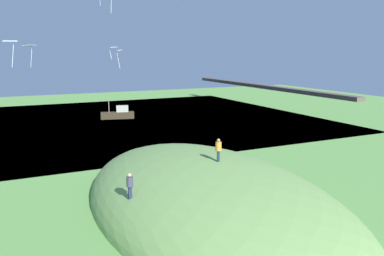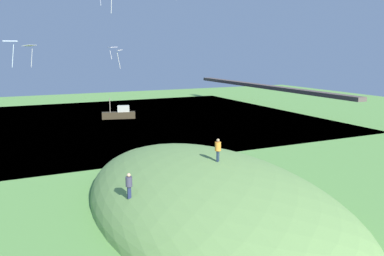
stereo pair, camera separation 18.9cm
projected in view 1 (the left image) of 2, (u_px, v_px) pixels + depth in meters
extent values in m
plane|color=#609847|center=(142.00, 173.00, 40.01)|extent=(160.00, 160.00, 0.00)
cube|color=#29516F|center=(82.00, 124.00, 67.57)|extent=(56.08, 80.00, 0.40)
ellipsoid|color=#6C954E|center=(208.00, 207.00, 31.16)|extent=(30.45, 17.07, 7.84)
cube|color=#534844|center=(262.00, 86.00, 82.43)|extent=(50.47, 1.80, 0.70)
cube|color=#352D1C|center=(117.00, 115.00, 71.83)|extent=(2.65, 6.00, 1.22)
cube|color=#A6AA9A|center=(122.00, 109.00, 71.80)|extent=(1.39, 2.25, 1.15)
cylinder|color=gray|center=(109.00, 105.00, 71.16)|extent=(0.14, 0.14, 2.55)
cube|color=#213143|center=(218.00, 156.00, 29.61)|extent=(0.25, 0.28, 0.83)
cylinder|color=orange|center=(218.00, 146.00, 29.47)|extent=(0.62, 0.62, 0.66)
sphere|color=#947958|center=(219.00, 140.00, 29.38)|extent=(0.25, 0.25, 0.25)
cube|color=#1F2749|center=(130.00, 193.00, 26.34)|extent=(0.17, 0.26, 0.83)
cylinder|color=#3B384E|center=(130.00, 182.00, 26.20)|extent=(0.50, 0.50, 0.66)
sphere|color=tan|center=(130.00, 175.00, 26.12)|extent=(0.25, 0.25, 0.25)
cube|color=#F6E2D0|center=(119.00, 50.00, 39.85)|extent=(0.71, 0.52, 0.10)
cylinder|color=#F6E2D0|center=(118.00, 60.00, 39.95)|extent=(0.15, 0.28, 1.65)
cylinder|color=white|center=(111.00, 3.00, 36.13)|extent=(0.19, 0.18, 1.87)
cube|color=white|center=(29.00, 46.00, 36.61)|extent=(1.29, 1.31, 0.12)
cylinder|color=white|center=(31.00, 58.00, 36.62)|extent=(0.07, 0.24, 1.71)
cube|color=white|center=(10.00, 41.00, 30.32)|extent=(0.76, 1.06, 0.10)
cylinder|color=white|center=(13.00, 56.00, 30.39)|extent=(0.12, 0.27, 1.72)
cube|color=silver|center=(112.00, 47.00, 35.77)|extent=(0.96, 0.71, 0.07)
cylinder|color=silver|center=(111.00, 55.00, 35.70)|extent=(0.08, 0.16, 0.85)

